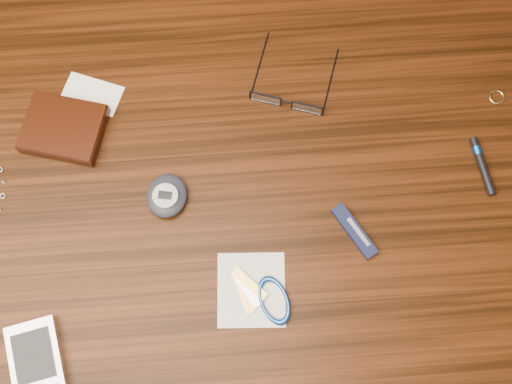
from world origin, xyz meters
TOP-DOWN VIEW (x-y plane):
  - ground at (0.00, 0.00)m, footprint 3.80×3.80m
  - desk at (0.00, 0.00)m, footprint 1.00×0.70m
  - wallet_and_card at (-0.23, 0.12)m, footprint 0.15×0.15m
  - eyeglasses at (0.09, 0.14)m, footprint 0.14×0.14m
  - gold_ring at (0.39, 0.13)m, footprint 0.03×0.03m
  - pda_phone at (-0.26, -0.21)m, footprint 0.09×0.13m
  - pedometer at (-0.09, 0.01)m, footprint 0.07×0.07m
  - notepad_keys at (0.03, -0.14)m, footprint 0.11×0.10m
  - pocket_knife at (0.16, -0.06)m, footprint 0.06×0.08m
  - black_blue_pen at (0.35, 0.02)m, footprint 0.02×0.09m

SIDE VIEW (x-z plane):
  - ground at x=0.00m, z-range 0.00..0.00m
  - desk at x=0.00m, z-range 0.27..1.02m
  - gold_ring at x=0.39m, z-range 0.75..0.75m
  - notepad_keys at x=0.03m, z-range 0.75..0.76m
  - pocket_knife at x=0.16m, z-range 0.75..0.76m
  - black_blue_pen at x=0.35m, z-range 0.75..0.76m
  - pda_phone at x=-0.26m, z-range 0.75..0.77m
  - eyeglasses at x=0.09m, z-range 0.75..0.77m
  - pedometer at x=-0.09m, z-range 0.75..0.77m
  - wallet_and_card at x=-0.23m, z-range 0.75..0.77m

